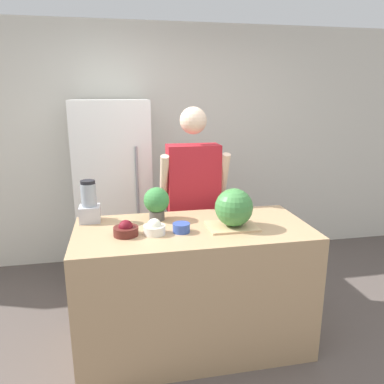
{
  "coord_description": "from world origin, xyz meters",
  "views": [
    {
      "loc": [
        -0.5,
        -2.07,
        1.86
      ],
      "look_at": [
        0.0,
        0.44,
        1.19
      ],
      "focal_mm": 35.0,
      "sensor_mm": 36.0,
      "label": 1
    }
  ],
  "objects": [
    {
      "name": "refrigerator",
      "position": [
        -0.55,
        1.71,
        0.91
      ],
      "size": [
        0.72,
        0.75,
        1.81
      ],
      "color": "white",
      "rests_on": "ground_plane"
    },
    {
      "name": "counter_island",
      "position": [
        0.0,
        0.4,
        0.47
      ],
      "size": [
        1.67,
        0.79,
        0.94
      ],
      "color": "tan",
      "rests_on": "ground_plane"
    },
    {
      "name": "bowl_cherries",
      "position": [
        -0.47,
        0.33,
        0.98
      ],
      "size": [
        0.17,
        0.17,
        0.11
      ],
      "color": "#511E19",
      "rests_on": "counter_island"
    },
    {
      "name": "watermelon",
      "position": [
        0.28,
        0.34,
        1.09
      ],
      "size": [
        0.27,
        0.27,
        0.27
      ],
      "color": "#3D7F3D",
      "rests_on": "cutting_board"
    },
    {
      "name": "cutting_board",
      "position": [
        0.27,
        0.35,
        0.95
      ],
      "size": [
        0.35,
        0.27,
        0.01
      ],
      "color": "tan",
      "rests_on": "counter_island"
    },
    {
      "name": "ground_plane",
      "position": [
        0.0,
        0.0,
        0.0
      ],
      "size": [
        14.0,
        14.0,
        0.0
      ],
      "primitive_type": "plane",
      "color": "#564C47"
    },
    {
      "name": "potted_plant",
      "position": [
        -0.23,
        0.62,
        1.08
      ],
      "size": [
        0.19,
        0.19,
        0.25
      ],
      "color": "#514C47",
      "rests_on": "counter_island"
    },
    {
      "name": "person",
      "position": [
        0.13,
        1.04,
        0.91
      ],
      "size": [
        0.59,
        0.27,
        1.76
      ],
      "color": "#4C608C",
      "rests_on": "ground_plane"
    },
    {
      "name": "blender",
      "position": [
        -0.73,
        0.67,
        1.08
      ],
      "size": [
        0.15,
        0.15,
        0.31
      ],
      "color": "#B7B7BC",
      "rests_on": "counter_island"
    },
    {
      "name": "bowl_small_blue",
      "position": [
        -0.1,
        0.32,
        0.97
      ],
      "size": [
        0.12,
        0.12,
        0.06
      ],
      "color": "#334C9E",
      "rests_on": "counter_island"
    },
    {
      "name": "bowl_cream",
      "position": [
        -0.28,
        0.32,
        0.99
      ],
      "size": [
        0.15,
        0.15,
        0.11
      ],
      "color": "white",
      "rests_on": "counter_island"
    },
    {
      "name": "wall_back",
      "position": [
        0.0,
        2.12,
        1.3
      ],
      "size": [
        8.0,
        0.06,
        2.6
      ],
      "color": "silver",
      "rests_on": "ground_plane"
    }
  ]
}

